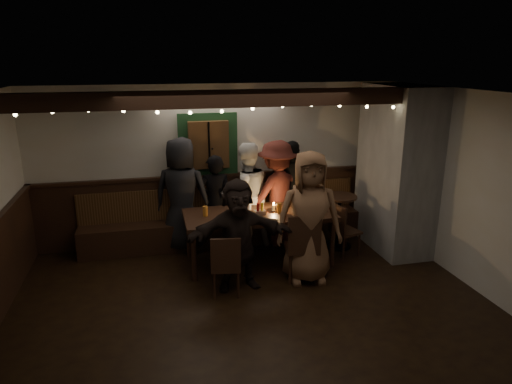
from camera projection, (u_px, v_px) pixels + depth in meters
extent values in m
cube|color=black|center=(255.00, 313.00, 5.57)|extent=(6.00, 5.00, 0.01)
cube|color=black|center=(255.00, 96.00, 4.82)|extent=(6.00, 5.00, 0.01)
cube|color=beige|center=(220.00, 164.00, 7.53)|extent=(6.00, 0.01, 2.60)
cube|color=beige|center=(482.00, 194.00, 5.86)|extent=(0.01, 5.00, 2.60)
cube|color=black|center=(222.00, 208.00, 7.72)|extent=(6.00, 0.05, 1.10)
cube|color=gray|center=(397.00, 169.00, 7.18)|extent=(0.70, 1.40, 2.60)
cube|color=black|center=(224.00, 231.00, 7.58)|extent=(4.60, 0.45, 0.45)
cube|color=#3B230C|center=(222.00, 200.00, 7.61)|extent=(4.60, 0.06, 0.50)
cube|color=#183C1E|center=(208.00, 144.00, 7.33)|extent=(0.95, 0.04, 1.00)
cube|color=#3B230C|center=(209.00, 145.00, 7.27)|extent=(0.64, 0.12, 0.76)
cube|color=black|center=(237.00, 99.00, 5.79)|extent=(6.00, 0.16, 0.22)
sphere|color=#FFE599|center=(15.00, 115.00, 5.23)|extent=(0.04, 0.04, 0.04)
sphere|color=#FFE599|center=(52.00, 112.00, 5.31)|extent=(0.04, 0.04, 0.04)
sphere|color=#FFE599|center=(88.00, 110.00, 5.40)|extent=(0.04, 0.04, 0.04)
sphere|color=#FFE599|center=(123.00, 111.00, 5.49)|extent=(0.04, 0.04, 0.04)
sphere|color=#FFE599|center=(157.00, 112.00, 5.59)|extent=(0.04, 0.04, 0.04)
sphere|color=#FFE599|center=(190.00, 113.00, 5.68)|extent=(0.04, 0.04, 0.04)
sphere|color=#FFE599|center=(222.00, 111.00, 5.77)|extent=(0.04, 0.04, 0.04)
sphere|color=#FFE599|center=(253.00, 109.00, 5.85)|extent=(0.04, 0.04, 0.04)
sphere|color=#FFE599|center=(282.00, 106.00, 5.93)|extent=(0.04, 0.04, 0.04)
sphere|color=#FFE599|center=(312.00, 105.00, 6.02)|extent=(0.04, 0.04, 0.04)
sphere|color=#FFE599|center=(340.00, 105.00, 6.12)|extent=(0.04, 0.04, 0.04)
sphere|color=#FFE599|center=(367.00, 107.00, 6.21)|extent=(0.04, 0.04, 0.04)
sphere|color=#FFE599|center=(393.00, 107.00, 6.30)|extent=(0.04, 0.04, 0.04)
sphere|color=#FFE599|center=(419.00, 106.00, 6.39)|extent=(0.04, 0.04, 0.04)
cube|color=black|center=(259.00, 215.00, 6.74)|extent=(2.20, 0.94, 0.06)
cylinder|color=black|center=(194.00, 257.00, 6.27)|extent=(0.07, 0.07, 0.72)
cylinder|color=black|center=(189.00, 236.00, 6.99)|extent=(0.07, 0.07, 0.72)
cylinder|color=black|center=(332.00, 243.00, 6.72)|extent=(0.07, 0.07, 0.72)
cylinder|color=black|center=(314.00, 225.00, 7.44)|extent=(0.07, 0.07, 0.72)
cylinder|color=#BF7226|center=(205.00, 211.00, 6.58)|extent=(0.07, 0.07, 0.15)
cylinder|color=#BF7226|center=(229.00, 216.00, 6.37)|extent=(0.07, 0.07, 0.15)
cylinder|color=silver|center=(249.00, 205.00, 6.87)|extent=(0.07, 0.07, 0.15)
cylinder|color=#BF7226|center=(279.00, 208.00, 6.72)|extent=(0.07, 0.07, 0.15)
cylinder|color=silver|center=(295.00, 202.00, 6.99)|extent=(0.07, 0.07, 0.15)
cylinder|color=#BF7226|center=(318.00, 207.00, 6.75)|extent=(0.07, 0.07, 0.15)
cylinder|color=white|center=(226.00, 223.00, 6.32)|extent=(0.27, 0.27, 0.02)
cube|color=#B2B2B7|center=(260.00, 212.00, 6.68)|extent=(0.17, 0.10, 0.05)
cylinder|color=#990C0C|center=(258.00, 209.00, 6.65)|extent=(0.04, 0.04, 0.17)
cylinder|color=gold|center=(262.00, 208.00, 6.67)|extent=(0.04, 0.04, 0.17)
cylinder|color=silver|center=(274.00, 208.00, 6.82)|extent=(0.05, 0.05, 0.08)
sphere|color=#FFB24C|center=(274.00, 204.00, 6.81)|extent=(0.03, 0.03, 0.03)
cube|color=black|center=(226.00, 266.00, 5.93)|extent=(0.43, 0.43, 0.04)
cube|color=black|center=(226.00, 255.00, 5.70)|extent=(0.38, 0.09, 0.43)
cylinder|color=black|center=(237.00, 274.00, 6.14)|extent=(0.03, 0.03, 0.37)
cylinder|color=black|center=(238.00, 285.00, 5.85)|extent=(0.03, 0.03, 0.37)
cylinder|color=black|center=(214.00, 275.00, 6.12)|extent=(0.03, 0.03, 0.37)
cylinder|color=black|center=(214.00, 286.00, 5.82)|extent=(0.03, 0.03, 0.37)
cube|color=black|center=(302.00, 248.00, 6.32)|extent=(0.51, 0.51, 0.04)
cube|color=black|center=(305.00, 235.00, 6.04)|extent=(0.45, 0.12, 0.51)
cylinder|color=black|center=(311.00, 258.00, 6.57)|extent=(0.04, 0.04, 0.44)
cylinder|color=black|center=(316.00, 269.00, 6.22)|extent=(0.04, 0.04, 0.44)
cylinder|color=black|center=(287.00, 259.00, 6.54)|extent=(0.04, 0.04, 0.44)
cylinder|color=black|center=(290.00, 270.00, 6.20)|extent=(0.04, 0.04, 0.44)
cube|color=black|center=(345.00, 231.00, 7.09)|extent=(0.47, 0.47, 0.04)
cube|color=black|center=(338.00, 219.00, 6.94)|extent=(0.14, 0.38, 0.44)
cylinder|color=black|center=(359.00, 245.00, 7.09)|extent=(0.03, 0.03, 0.37)
cylinder|color=black|center=(343.00, 249.00, 6.95)|extent=(0.03, 0.03, 0.37)
cylinder|color=black|center=(346.00, 238.00, 7.35)|extent=(0.03, 0.03, 0.37)
cylinder|color=black|center=(331.00, 242.00, 7.21)|extent=(0.03, 0.03, 0.37)
cylinder|color=black|center=(337.00, 245.00, 7.52)|extent=(0.44, 0.44, 0.03)
cylinder|color=black|center=(339.00, 222.00, 7.40)|extent=(0.06, 0.06, 0.85)
cylinder|color=black|center=(340.00, 197.00, 7.28)|extent=(0.55, 0.55, 0.03)
imported|color=black|center=(182.00, 195.00, 7.18)|extent=(1.04, 0.85, 1.83)
imported|color=black|center=(215.00, 202.00, 7.29)|extent=(0.60, 0.44, 1.54)
imported|color=silver|center=(246.00, 195.00, 7.34)|extent=(0.95, 0.80, 1.72)
imported|color=#53201B|center=(277.00, 194.00, 7.40)|extent=(1.28, 1.01, 1.74)
imported|color=black|center=(292.00, 192.00, 7.52)|extent=(1.08, 0.71, 1.71)
imported|color=black|center=(238.00, 235.00, 5.99)|extent=(1.41, 0.48, 1.51)
imported|color=brown|center=(309.00, 217.00, 6.16)|extent=(0.96, 0.69, 1.83)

